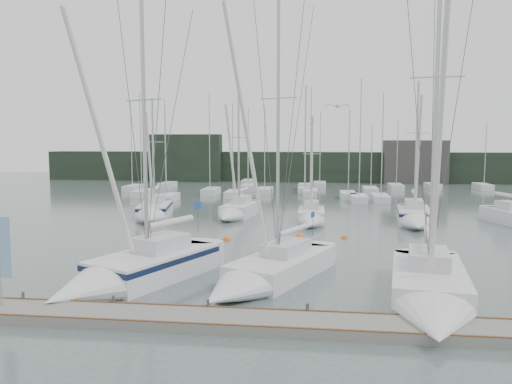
# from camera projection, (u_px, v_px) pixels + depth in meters

# --- Properties ---
(ground) EXTENTS (160.00, 160.00, 0.00)m
(ground) POSITION_uv_depth(u_px,v_px,m) (267.00, 289.00, 23.95)
(ground) COLOR #4A5A56
(ground) RESTS_ON ground
(dock) EXTENTS (24.00, 2.00, 0.40)m
(dock) POSITION_uv_depth(u_px,v_px,m) (254.00, 322.00, 18.99)
(dock) COLOR slate
(dock) RESTS_ON ground
(far_treeline) EXTENTS (90.00, 4.00, 5.00)m
(far_treeline) POSITION_uv_depth(u_px,v_px,m) (304.00, 167.00, 84.88)
(far_treeline) COLOR black
(far_treeline) RESTS_ON ground
(far_building_left) EXTENTS (12.00, 3.00, 8.00)m
(far_building_left) POSITION_uv_depth(u_px,v_px,m) (186.00, 158.00, 85.18)
(far_building_left) COLOR black
(far_building_left) RESTS_ON ground
(far_building_right) EXTENTS (10.00, 3.00, 7.00)m
(far_building_right) POSITION_uv_depth(u_px,v_px,m) (415.00, 162.00, 80.60)
(far_building_right) COLOR #3B3836
(far_building_right) RESTS_ON ground
(mast_forest) EXTENTS (50.77, 26.56, 14.63)m
(mast_forest) POSITION_uv_depth(u_px,v_px,m) (292.00, 189.00, 66.84)
(mast_forest) COLOR silver
(mast_forest) RESTS_ON ground
(sailboat_near_left) EXTENTS (7.04, 10.42, 15.34)m
(sailboat_near_left) POSITION_uv_depth(u_px,v_px,m) (127.00, 274.00, 24.14)
(sailboat_near_left) COLOR silver
(sailboat_near_left) RESTS_ON ground
(sailboat_near_center) EXTENTS (6.87, 10.56, 15.62)m
(sailboat_near_center) POSITION_uv_depth(u_px,v_px,m) (260.00, 276.00, 24.18)
(sailboat_near_center) COLOR silver
(sailboat_near_center) RESTS_ON ground
(sailboat_near_right) EXTENTS (4.75, 10.90, 16.60)m
(sailboat_near_right) POSITION_uv_depth(u_px,v_px,m) (431.00, 297.00, 20.73)
(sailboat_near_right) COLOR silver
(sailboat_near_right) RESTS_ON ground
(sailboat_mid_a) EXTENTS (4.11, 8.64, 11.51)m
(sailboat_mid_a) POSITION_uv_depth(u_px,v_px,m) (153.00, 212.00, 44.63)
(sailboat_mid_a) COLOR silver
(sailboat_mid_a) RESTS_ON ground
(sailboat_mid_b) EXTENTS (3.55, 8.05, 12.20)m
(sailboat_mid_b) POSITION_uv_depth(u_px,v_px,m) (235.00, 212.00, 45.22)
(sailboat_mid_b) COLOR silver
(sailboat_mid_b) RESTS_ON ground
(sailboat_mid_c) EXTENTS (2.25, 6.80, 9.80)m
(sailboat_mid_c) POSITION_uv_depth(u_px,v_px,m) (311.00, 218.00, 42.13)
(sailboat_mid_c) COLOR silver
(sailboat_mid_c) RESTS_ON ground
(sailboat_mid_d) EXTENTS (3.63, 8.45, 12.84)m
(sailboat_mid_d) POSITION_uv_depth(u_px,v_px,m) (415.00, 218.00, 41.48)
(sailboat_mid_d) COLOR silver
(sailboat_mid_d) RESTS_ON ground
(buoy_a) EXTENTS (0.57, 0.57, 0.57)m
(buoy_a) POSITION_uv_depth(u_px,v_px,m) (227.00, 240.00, 35.58)
(buoy_a) COLOR orange
(buoy_a) RESTS_ON ground
(buoy_b) EXTENTS (0.50, 0.50, 0.50)m
(buoy_b) POSITION_uv_depth(u_px,v_px,m) (345.00, 238.00, 36.25)
(buoy_b) COLOR orange
(buoy_b) RESTS_ON ground
(buoy_c) EXTENTS (0.49, 0.49, 0.49)m
(buoy_c) POSITION_uv_depth(u_px,v_px,m) (148.00, 232.00, 38.71)
(buoy_c) COLOR orange
(buoy_c) RESTS_ON ground
(dock_banner) EXTENTS (0.57, 0.07, 3.74)m
(dock_banner) POSITION_uv_depth(u_px,v_px,m) (3.00, 252.00, 20.10)
(dock_banner) COLOR #A4A7AC
(dock_banner) RESTS_ON dock
(seagull) EXTENTS (1.11, 0.50, 0.22)m
(seagull) POSITION_uv_depth(u_px,v_px,m) (338.00, 106.00, 24.42)
(seagull) COLOR silver
(seagull) RESTS_ON ground
(buoy_d) EXTENTS (0.65, 0.65, 0.65)m
(buoy_d) POSITION_uv_depth(u_px,v_px,m) (299.00, 237.00, 36.41)
(buoy_d) COLOR orange
(buoy_d) RESTS_ON ground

